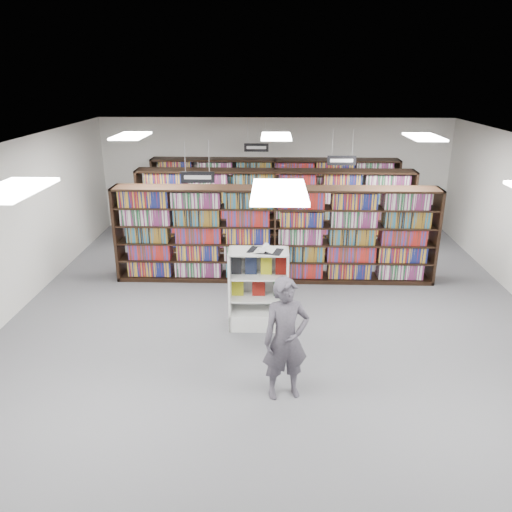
{
  "coord_description": "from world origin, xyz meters",
  "views": [
    {
      "loc": [
        -0.09,
        -8.42,
        4.41
      ],
      "look_at": [
        -0.37,
        0.5,
        1.1
      ],
      "focal_mm": 35.0,
      "sensor_mm": 36.0,
      "label": 1
    }
  ],
  "objects_px": {
    "shopper": "(286,339)",
    "bookshelf_row_near": "(275,235)",
    "endcap_display": "(259,301)",
    "open_book": "(265,249)"
  },
  "relations": [
    {
      "from": "bookshelf_row_near",
      "to": "shopper",
      "type": "xyz_separation_m",
      "value": [
        0.14,
        -4.31,
        -0.14
      ]
    },
    {
      "from": "bookshelf_row_near",
      "to": "endcap_display",
      "type": "relative_size",
      "value": 4.73
    },
    {
      "from": "bookshelf_row_near",
      "to": "shopper",
      "type": "relative_size",
      "value": 3.85
    },
    {
      "from": "bookshelf_row_near",
      "to": "open_book",
      "type": "relative_size",
      "value": 10.77
    },
    {
      "from": "endcap_display",
      "to": "shopper",
      "type": "xyz_separation_m",
      "value": [
        0.43,
        -2.1,
        0.42
      ]
    },
    {
      "from": "endcap_display",
      "to": "open_book",
      "type": "height_order",
      "value": "open_book"
    },
    {
      "from": "endcap_display",
      "to": "shopper",
      "type": "bearing_deg",
      "value": -78.56
    },
    {
      "from": "endcap_display",
      "to": "open_book",
      "type": "distance_m",
      "value": 1.03
    },
    {
      "from": "shopper",
      "to": "bookshelf_row_near",
      "type": "bearing_deg",
      "value": 77.34
    },
    {
      "from": "endcap_display",
      "to": "open_book",
      "type": "bearing_deg",
      "value": -30.55
    }
  ]
}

